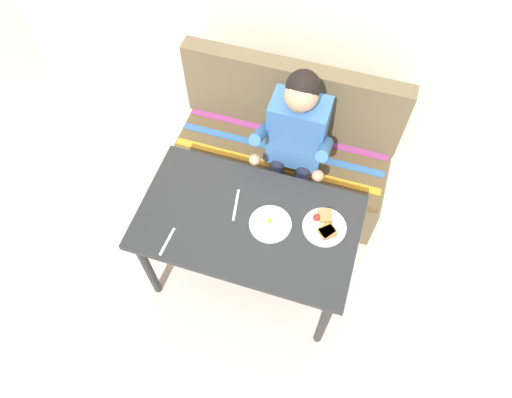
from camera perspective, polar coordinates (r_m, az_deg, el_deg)
The scene contains 8 objects.
ground_plane at distance 3.19m, azimuth -0.82°, elevation -8.96°, with size 8.00×8.00×0.00m, color beige.
table at distance 2.61m, azimuth -0.99°, elevation -3.52°, with size 1.20×0.70×0.73m.
couch at distance 3.27m, azimuth 3.24°, elevation 5.22°, with size 1.44×0.56×1.00m.
person at distance 2.83m, azimuth 4.71°, elevation 6.96°, with size 0.45×0.61×1.21m.
plate_breakfast at distance 2.52m, azimuth 8.38°, elevation -3.36°, with size 0.24×0.24×0.05m.
plate_eggs at distance 2.51m, azimuth 1.75°, elevation -3.05°, with size 0.23×0.23×0.04m.
fork at distance 2.52m, azimuth -10.77°, elevation -5.12°, with size 0.01×0.17×0.01m, color silver.
knife at distance 2.58m, azimuth -2.46°, elevation -0.72°, with size 0.01×0.20×0.01m, color silver.
Camera 1 is at (0.41, -1.15, 2.95)m, focal length 32.82 mm.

